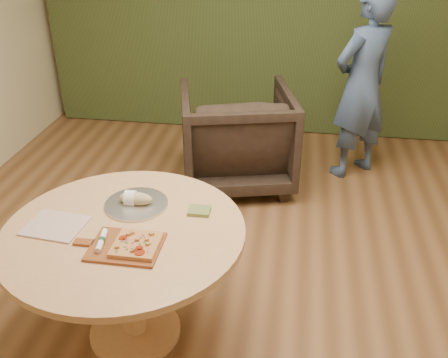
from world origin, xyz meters
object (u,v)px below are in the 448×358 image
person_standing (362,85)px  cutlery_roll (102,240)px  bread_roll (134,198)px  pedestal_table (126,250)px  flatbread_pizza (136,245)px  serving_tray (136,204)px  armchair (237,133)px  pizza_paddle (124,246)px

person_standing → cutlery_roll: bearing=18.8°
bread_roll → pedestal_table: bearing=-87.0°
pedestal_table → bread_roll: bearing=93.0°
pedestal_table → bread_roll: (-0.01, 0.23, 0.18)m
flatbread_pizza → person_standing: person_standing is taller
flatbread_pizza → bread_roll: bearing=108.8°
serving_tray → armchair: armchair is taller
pizza_paddle → flatbread_pizza: bearing=-0.8°
armchair → person_standing: person_standing is taller
pedestal_table → pizza_paddle: pizza_paddle is taller
pedestal_table → serving_tray: (-0.00, 0.23, 0.15)m
cutlery_roll → person_standing: bearing=50.5°
serving_tray → person_standing: person_standing is taller
cutlery_roll → serving_tray: cutlery_roll is taller
flatbread_pizza → cutlery_roll: flatbread_pizza is taller
pizza_paddle → person_standing: person_standing is taller
flatbread_pizza → cutlery_roll: size_ratio=1.11×
pizza_paddle → flatbread_pizza: 0.07m
cutlery_roll → armchair: (0.41, 2.08, -0.30)m
pizza_paddle → flatbread_pizza: flatbread_pizza is taller
cutlery_roll → person_standing: (1.46, 2.44, 0.07)m
pizza_paddle → serving_tray: (-0.06, 0.39, -0.00)m
flatbread_pizza → person_standing: bearing=62.3°
pedestal_table → armchair: bearing=79.7°
person_standing → flatbread_pizza: bearing=22.0°
pedestal_table → serving_tray: serving_tray is taller
pizza_paddle → serving_tray: size_ratio=1.25×
pedestal_table → cutlery_roll: size_ratio=6.45×
bread_roll → person_standing: 2.49m
pizza_paddle → cutlery_roll: size_ratio=2.23×
pizza_paddle → bread_roll: size_ratio=2.30×
bread_roll → armchair: (0.36, 1.69, -0.31)m
cutlery_roll → serving_tray: size_ratio=0.56×
cutlery_roll → bread_roll: 0.39m
person_standing → pizza_paddle: bearing=20.8°
armchair → bread_roll: bearing=63.8°
serving_tray → person_standing: size_ratio=0.21×
bread_roll → armchair: size_ratio=0.20×
cutlery_roll → person_standing: size_ratio=0.12×
pizza_paddle → bread_roll: 0.40m
pizza_paddle → bread_roll: bearing=100.0°
bread_roll → armchair: armchair is taller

